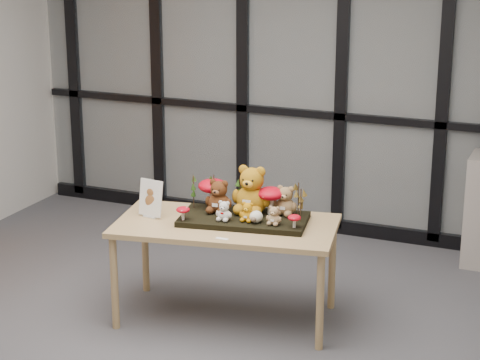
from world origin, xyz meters
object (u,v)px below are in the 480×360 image
at_px(mushroom_back_left, 213,192).
at_px(bear_pooh_yellow, 252,187).
at_px(display_table, 226,233).
at_px(bear_white_bow, 224,210).
at_px(diorama_tray, 244,219).
at_px(bear_small_yellow, 248,211).
at_px(bear_brown_medium, 219,194).
at_px(mushroom_back_right, 271,199).
at_px(mushroom_front_right, 294,220).
at_px(bear_tan_back, 286,199).
at_px(plush_cream_hedgehog, 256,216).
at_px(mushroom_front_left, 183,213).
at_px(bear_beige_small, 274,214).
at_px(sign_holder, 151,200).

bearing_deg(mushroom_back_left, bear_pooh_yellow, 1.74).
height_order(display_table, bear_white_bow, bear_white_bow).
distance_m(diorama_tray, bear_small_yellow, 0.13).
height_order(bear_brown_medium, bear_white_bow, bear_brown_medium).
xyz_separation_m(bear_brown_medium, mushroom_back_right, (0.34, 0.10, -0.02)).
bearing_deg(display_table, bear_brown_medium, 123.54).
bearing_deg(mushroom_front_right, bear_small_yellow, -179.71).
height_order(bear_small_yellow, mushroom_back_right, mushroom_back_right).
bearing_deg(mushroom_back_right, diorama_tray, -139.67).
distance_m(bear_tan_back, plush_cream_hedgehog, 0.27).
xyz_separation_m(bear_white_bow, mushroom_front_left, (-0.26, -0.10, -0.02)).
distance_m(bear_beige_small, mushroom_back_right, 0.22).
bearing_deg(bear_beige_small, mushroom_back_right, 107.04).
distance_m(bear_pooh_yellow, mushroom_front_left, 0.50).
distance_m(mushroom_back_left, sign_holder, 0.43).
bearing_deg(bear_brown_medium, mushroom_back_right, 6.36).
height_order(bear_beige_small, sign_holder, sign_holder).
distance_m(bear_tan_back, mushroom_back_right, 0.10).
relative_size(bear_pooh_yellow, mushroom_front_left, 3.58).
bearing_deg(display_table, mushroom_front_right, -9.73).
distance_m(display_table, sign_holder, 0.56).
bearing_deg(mushroom_front_right, plush_cream_hedgehog, -178.63).
height_order(bear_white_bow, mushroom_back_left, mushroom_back_left).
relative_size(bear_small_yellow, bear_beige_small, 1.03).
xyz_separation_m(bear_beige_small, mushroom_front_right, (0.14, -0.00, -0.02)).
xyz_separation_m(bear_small_yellow, mushroom_front_left, (-0.41, -0.14, -0.02)).
bearing_deg(mushroom_back_right, mushroom_front_right, -39.03).
bearing_deg(bear_tan_back, bear_pooh_yellow, -178.46).
bearing_deg(mushroom_back_left, mushroom_front_left, -103.53).
distance_m(display_table, mushroom_front_left, 0.33).
xyz_separation_m(mushroom_front_right, sign_holder, (-1.01, -0.08, 0.03)).
distance_m(bear_pooh_yellow, bear_beige_small, 0.31).
bearing_deg(bear_small_yellow, mushroom_back_left, 142.68).
bearing_deg(mushroom_back_right, display_table, -141.08).
bearing_deg(mushroom_back_right, bear_tan_back, 16.84).
xyz_separation_m(display_table, bear_small_yellow, (0.16, 0.00, 0.18)).
bearing_deg(mushroom_back_right, bear_white_bow, -134.38).
relative_size(bear_small_yellow, plush_cream_hedgehog, 1.64).
height_order(bear_small_yellow, mushroom_back_left, mushroom_back_left).
bearing_deg(mushroom_back_left, bear_white_bow, -50.01).
bearing_deg(plush_cream_hedgehog, bear_white_bow, -178.95).
height_order(mushroom_back_right, mushroom_front_left, mushroom_back_right).
bearing_deg(bear_white_bow, display_table, 89.67).
relative_size(bear_white_bow, bear_beige_small, 1.07).
bearing_deg(bear_tan_back, bear_white_bow, -151.03).
xyz_separation_m(bear_small_yellow, plush_cream_hedgehog, (0.06, -0.00, -0.03)).
relative_size(bear_brown_medium, bear_tan_back, 1.14).
height_order(bear_small_yellow, bear_white_bow, bear_white_bow).
xyz_separation_m(bear_pooh_yellow, mushroom_front_right, (0.37, -0.18, -0.13)).
bearing_deg(bear_white_bow, mushroom_back_left, 119.82).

